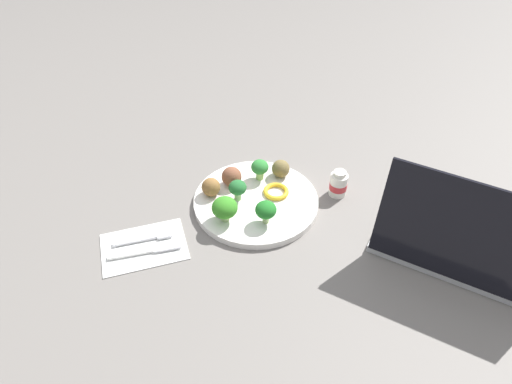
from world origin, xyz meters
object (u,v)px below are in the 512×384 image
at_px(laptop, 461,239).
at_px(broccoli_floret_back_left, 238,188).
at_px(meatball_front_right, 211,187).
at_px(broccoli_floret_near_rim, 225,208).
at_px(meatball_back_left, 232,177).
at_px(yogurt_bottle, 338,184).
at_px(fork, 146,238).
at_px(broccoli_floret_mid_right, 266,210).
at_px(broccoli_floret_front_right, 260,168).
at_px(knife, 148,250).
at_px(plate, 256,201).
at_px(meatball_front_left, 281,169).
at_px(pepper_ring_far_rim, 276,191).
at_px(napkin, 144,246).

bearing_deg(laptop, broccoli_floret_back_left, 139.19).
distance_m(broccoli_floret_back_left, meatball_front_right, 0.06).
distance_m(broccoli_floret_near_rim, meatball_back_left, 0.12).
xyz_separation_m(broccoli_floret_back_left, yogurt_bottle, (0.22, -0.05, -0.02)).
relative_size(broccoli_floret_near_rim, laptop, 0.15).
bearing_deg(meatball_back_left, broccoli_floret_near_rim, -117.13).
height_order(broccoli_floret_near_rim, fork, broccoli_floret_near_rim).
relative_size(broccoli_floret_mid_right, broccoli_floret_front_right, 1.06).
bearing_deg(knife, broccoli_floret_front_right, 21.45).
bearing_deg(broccoli_floret_near_rim, broccoli_floret_mid_right, -27.52).
distance_m(plate, broccoli_floret_back_left, 0.06).
xyz_separation_m(broccoli_floret_back_left, meatball_front_right, (-0.05, 0.04, -0.01)).
xyz_separation_m(meatball_back_left, laptop, (0.35, -0.36, 0.00)).
bearing_deg(laptop, broccoli_floret_mid_right, 146.64).
distance_m(plate, knife, 0.26).
bearing_deg(fork, plate, 3.53).
relative_size(meatball_front_left, pepper_ring_far_rim, 0.73).
relative_size(meatball_front_left, fork, 0.35).
distance_m(broccoli_floret_mid_right, broccoli_floret_front_right, 0.15).
bearing_deg(meatball_front_right, meatball_front_left, 0.28).
bearing_deg(plate, broccoli_floret_mid_right, -97.13).
bearing_deg(broccoli_floret_front_right, plate, -119.58).
height_order(meatball_front_right, laptop, laptop).
bearing_deg(broccoli_floret_back_left, broccoli_floret_mid_right, -72.92).
bearing_deg(broccoli_floret_near_rim, meatball_back_left, 62.87).
bearing_deg(broccoli_floret_front_right, meatball_front_left, -11.24).
xyz_separation_m(meatball_back_left, fork, (-0.22, -0.08, -0.03)).
bearing_deg(pepper_ring_far_rim, napkin, -173.97).
bearing_deg(knife, meatball_front_left, 17.11).
xyz_separation_m(plate, knife, (-0.26, -0.05, -0.00)).
bearing_deg(laptop, broccoli_floret_front_right, 128.36).
xyz_separation_m(broccoli_floret_front_right, pepper_ring_far_rim, (0.01, -0.06, -0.03)).
bearing_deg(broccoli_floret_front_right, knife, -158.55).
height_order(broccoli_floret_near_rim, knife, broccoli_floret_near_rim).
bearing_deg(meatball_front_right, broccoli_floret_back_left, -37.38).
relative_size(broccoli_floret_front_right, meatball_front_left, 1.18).
bearing_deg(meatball_front_left, broccoli_floret_near_rim, -152.25).
bearing_deg(meatball_back_left, plate, -64.50).
distance_m(broccoli_floret_front_right, meatball_front_left, 0.05).
bearing_deg(meatball_back_left, knife, -151.97).
bearing_deg(laptop, napkin, 155.98).
xyz_separation_m(broccoli_floret_near_rim, laptop, (0.40, -0.25, -0.01)).
bearing_deg(yogurt_bottle, meatball_front_right, 161.30).
bearing_deg(laptop, meatball_front_left, 123.86).
xyz_separation_m(broccoli_floret_mid_right, pepper_ring_far_rim, (0.06, 0.08, -0.03)).
distance_m(plate, napkin, 0.26).
height_order(broccoli_floret_front_right, knife, broccoli_floret_front_right).
xyz_separation_m(plate, broccoli_floret_near_rim, (-0.09, -0.04, 0.04)).
bearing_deg(napkin, broccoli_floret_back_left, 11.92).
relative_size(plate, napkin, 1.65).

